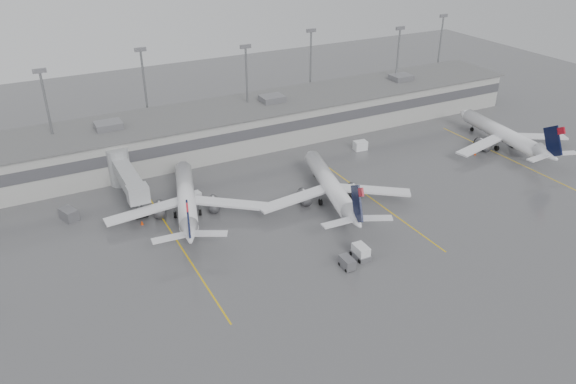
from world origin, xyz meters
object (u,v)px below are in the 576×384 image
jet_far_right (505,135)px  baggage_tug (361,253)px  jet_mid_left (186,199)px  jet_mid_right (332,186)px

jet_far_right → baggage_tug: 54.32m
baggage_tug → jet_mid_left: bearing=128.9°
jet_mid_left → baggage_tug: size_ratio=9.07×
jet_mid_right → jet_far_right: jet_far_right is taller
jet_mid_left → jet_mid_right: jet_mid_right is taller
jet_far_right → baggage_tug: size_ratio=9.58×
jet_mid_left → jet_far_right: (68.99, -4.00, 0.10)m
jet_mid_left → jet_far_right: size_ratio=0.95×
jet_mid_right → baggage_tug: size_ratio=9.33×
jet_mid_left → jet_mid_right: size_ratio=0.97×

